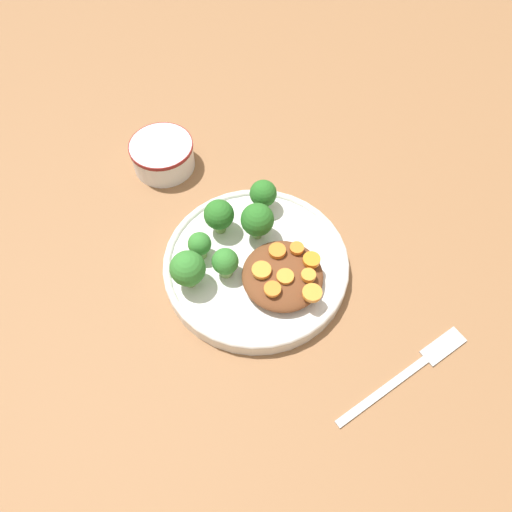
% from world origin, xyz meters
% --- Properties ---
extents(ground_plane, '(4.00, 4.00, 0.00)m').
position_xyz_m(ground_plane, '(0.00, 0.00, 0.00)').
color(ground_plane, '#8C603D').
extents(plate, '(0.26, 0.26, 0.03)m').
position_xyz_m(plate, '(0.00, 0.00, 0.01)').
color(plate, silver).
rests_on(plate, ground_plane).
extents(dip_bowl, '(0.10, 0.10, 0.05)m').
position_xyz_m(dip_bowl, '(-0.16, 0.19, 0.03)').
color(dip_bowl, silver).
rests_on(dip_bowl, ground_plane).
extents(stew_mound, '(0.11, 0.11, 0.03)m').
position_xyz_m(stew_mound, '(0.04, -0.03, 0.03)').
color(stew_mound, brown).
rests_on(stew_mound, plate).
extents(broccoli_floret_0, '(0.05, 0.05, 0.06)m').
position_xyz_m(broccoli_floret_0, '(-0.00, 0.04, 0.06)').
color(broccoli_floret_0, '#7FA85B').
rests_on(broccoli_floret_0, plate).
extents(broccoli_floret_1, '(0.04, 0.04, 0.06)m').
position_xyz_m(broccoli_floret_1, '(-0.05, 0.05, 0.05)').
color(broccoli_floret_1, '#759E51').
rests_on(broccoli_floret_1, plate).
extents(broccoli_floret_2, '(0.04, 0.04, 0.05)m').
position_xyz_m(broccoli_floret_2, '(0.01, 0.10, 0.05)').
color(broccoli_floret_2, '#7FA85B').
rests_on(broccoli_floret_2, plate).
extents(broccoli_floret_3, '(0.03, 0.03, 0.04)m').
position_xyz_m(broccoli_floret_3, '(-0.08, 0.01, 0.05)').
color(broccoli_floret_3, '#7FA85B').
rests_on(broccoli_floret_3, plate).
extents(broccoli_floret_4, '(0.04, 0.04, 0.05)m').
position_xyz_m(broccoli_floret_4, '(-0.04, -0.02, 0.05)').
color(broccoli_floret_4, '#7FA85B').
rests_on(broccoli_floret_4, plate).
extents(broccoli_floret_5, '(0.05, 0.05, 0.06)m').
position_xyz_m(broccoli_floret_5, '(-0.09, -0.04, 0.06)').
color(broccoli_floret_5, '#759E51').
rests_on(broccoli_floret_5, plate).
extents(carrot_slice_0, '(0.02, 0.02, 0.01)m').
position_xyz_m(carrot_slice_0, '(0.03, -0.00, 0.05)').
color(carrot_slice_0, orange).
rests_on(carrot_slice_0, stew_mound).
extents(carrot_slice_1, '(0.03, 0.03, 0.01)m').
position_xyz_m(carrot_slice_1, '(0.07, -0.06, 0.05)').
color(carrot_slice_1, orange).
rests_on(carrot_slice_1, stew_mound).
extents(carrot_slice_2, '(0.02, 0.02, 0.01)m').
position_xyz_m(carrot_slice_2, '(0.02, -0.06, 0.05)').
color(carrot_slice_2, orange).
rests_on(carrot_slice_2, stew_mound).
extents(carrot_slice_3, '(0.02, 0.02, 0.01)m').
position_xyz_m(carrot_slice_3, '(0.07, -0.01, 0.05)').
color(carrot_slice_3, orange).
rests_on(carrot_slice_3, stew_mound).
extents(carrot_slice_4, '(0.03, 0.03, 0.01)m').
position_xyz_m(carrot_slice_4, '(0.01, -0.03, 0.05)').
color(carrot_slice_4, orange).
rests_on(carrot_slice_4, stew_mound).
extents(carrot_slice_5, '(0.02, 0.02, 0.01)m').
position_xyz_m(carrot_slice_5, '(0.07, -0.04, 0.05)').
color(carrot_slice_5, orange).
rests_on(carrot_slice_5, stew_mound).
extents(carrot_slice_6, '(0.02, 0.02, 0.00)m').
position_xyz_m(carrot_slice_6, '(0.04, -0.04, 0.05)').
color(carrot_slice_6, orange).
rests_on(carrot_slice_6, stew_mound).
extents(carrot_slice_7, '(0.02, 0.02, 0.01)m').
position_xyz_m(carrot_slice_7, '(0.05, 0.01, 0.05)').
color(carrot_slice_7, orange).
rests_on(carrot_slice_7, stew_mound).
extents(fork, '(0.18, 0.14, 0.01)m').
position_xyz_m(fork, '(0.20, -0.14, 0.00)').
color(fork, '#B4B4B4').
rests_on(fork, ground_plane).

